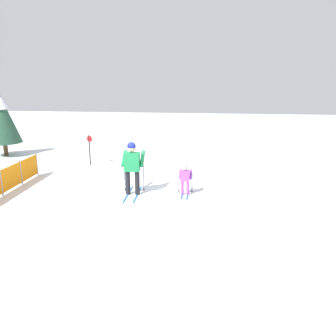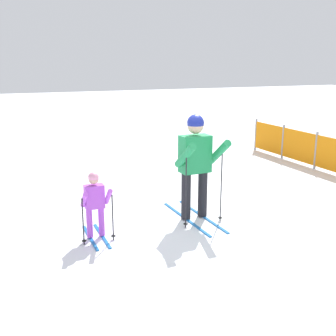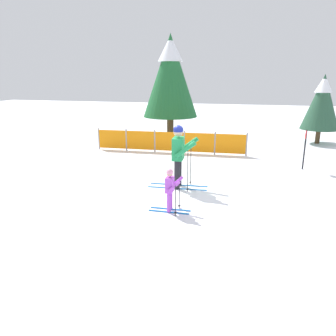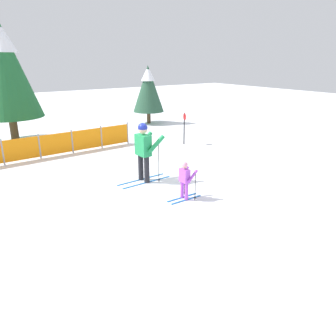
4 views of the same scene
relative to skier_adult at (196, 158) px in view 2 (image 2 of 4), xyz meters
The scene contains 4 objects.
ground_plane 1.08m from the skier_adult, 51.88° to the right, with size 60.00×60.00×0.00m, color white.
skier_adult is the anchor object (origin of this frame).
skier_child 1.83m from the skier_adult, 83.81° to the right, with size 0.98×0.52×1.05m.
safety_fence 4.53m from the skier_adult, 107.81° to the left, with size 6.34×0.37×0.94m.
Camera 2 is at (6.12, -2.83, 2.67)m, focal length 45.00 mm.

